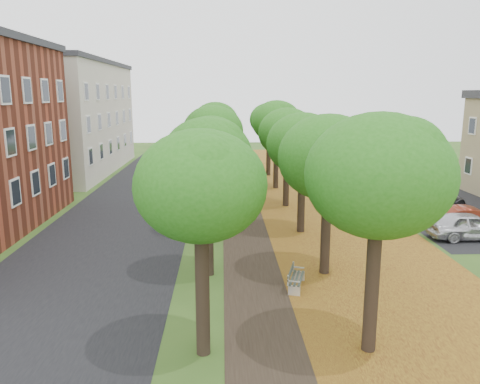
{
  "coord_description": "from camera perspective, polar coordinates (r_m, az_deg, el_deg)",
  "views": [
    {
      "loc": [
        -1.62,
        -12.26,
        7.31
      ],
      "look_at": [
        -0.74,
        10.65,
        2.5
      ],
      "focal_mm": 35.0,
      "sensor_mm": 36.0,
      "label": 1
    }
  ],
  "objects": [
    {
      "name": "ground",
      "position": [
        14.36,
        4.84,
        -18.79
      ],
      "size": [
        120.0,
        120.0,
        0.0
      ],
      "primitive_type": "plane",
      "color": "#2D4C19",
      "rests_on": "ground"
    },
    {
      "name": "street_asphalt",
      "position": [
        28.83,
        -13.91,
        -3.19
      ],
      "size": [
        8.0,
        70.0,
        0.01
      ],
      "primitive_type": "cube",
      "color": "black",
      "rests_on": "ground"
    },
    {
      "name": "car_silver",
      "position": [
        26.71,
        26.14,
        -3.71
      ],
      "size": [
        4.14,
        1.68,
        1.41
      ],
      "primitive_type": "imported",
      "rotation": [
        0.0,
        0.0,
        1.58
      ],
      "color": "silver",
      "rests_on": "ground"
    },
    {
      "name": "bench",
      "position": [
        18.34,
        6.76,
        -10.39
      ],
      "size": [
        0.89,
        1.67,
        0.76
      ],
      "rotation": [
        0.0,
        0.0,
        1.29
      ],
      "color": "#242E25",
      "rests_on": "ground"
    },
    {
      "name": "parking_lot",
      "position": [
        32.87,
        25.28,
        -2.15
      ],
      "size": [
        9.0,
        16.0,
        0.01
      ],
      "primitive_type": "cube",
      "color": "black",
      "rests_on": "ground"
    },
    {
      "name": "car_white",
      "position": [
        33.5,
        21.46,
        -0.38
      ],
      "size": [
        5.42,
        3.74,
        1.38
      ],
      "primitive_type": "imported",
      "rotation": [
        0.0,
        0.0,
        1.89
      ],
      "color": "silver",
      "rests_on": "ground"
    },
    {
      "name": "car_red",
      "position": [
        28.58,
        26.37,
        -2.91
      ],
      "size": [
        3.98,
        1.7,
        1.27
      ],
      "primitive_type": "imported",
      "rotation": [
        0.0,
        0.0,
        1.48
      ],
      "color": "maroon",
      "rests_on": "ground"
    },
    {
      "name": "footpath",
      "position": [
        28.27,
        1.17,
        -3.13
      ],
      "size": [
        3.2,
        70.0,
        0.01
      ],
      "primitive_type": "cube",
      "color": "black",
      "rests_on": "ground"
    },
    {
      "name": "tree_row_east",
      "position": [
        27.69,
        6.63,
        6.74
      ],
      "size": [
        3.7,
        33.7,
        6.5
      ],
      "color": "black",
      "rests_on": "ground"
    },
    {
      "name": "car_grey",
      "position": [
        32.49,
        22.37,
        -0.83
      ],
      "size": [
        5.04,
        3.24,
        1.36
      ],
      "primitive_type": "imported",
      "rotation": [
        0.0,
        0.0,
        1.88
      ],
      "color": "#36363B",
      "rests_on": "ground"
    },
    {
      "name": "building_cream",
      "position": [
        47.85,
        -21.19,
        8.55
      ],
      "size": [
        10.3,
        20.3,
        10.4
      ],
      "color": "beige",
      "rests_on": "ground"
    },
    {
      "name": "tree_row_west",
      "position": [
        27.37,
        -3.43,
        6.74
      ],
      "size": [
        3.7,
        33.7,
        6.5
      ],
      "color": "black",
      "rests_on": "ground"
    },
    {
      "name": "leaf_verge",
      "position": [
        28.98,
        11.1,
        -2.97
      ],
      "size": [
        7.5,
        70.0,
        0.01
      ],
      "primitive_type": "cube",
      "color": "#9E771D",
      "rests_on": "ground"
    }
  ]
}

